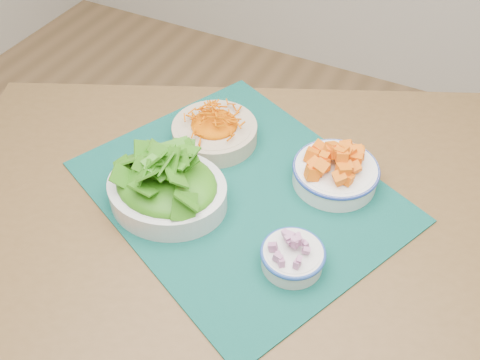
# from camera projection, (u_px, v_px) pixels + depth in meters

# --- Properties ---
(table) EXTENTS (1.57, 1.36, 0.75)m
(table) POSITION_uv_depth(u_px,v_px,m) (263.00, 247.00, 1.11)
(table) COLOR brown
(table) RESTS_ON ground
(placemat) EXTENTS (0.76, 0.71, 0.00)m
(placemat) POSITION_uv_depth(u_px,v_px,m) (240.00, 191.00, 1.10)
(placemat) COLOR #06332E
(placemat) RESTS_ON table
(carrot_bowl) EXTENTS (0.20, 0.20, 0.07)m
(carrot_bowl) POSITION_uv_depth(u_px,v_px,m) (215.00, 129.00, 1.19)
(carrot_bowl) COLOR #C5B193
(carrot_bowl) RESTS_ON placemat
(squash_bowl) EXTENTS (0.22, 0.22, 0.08)m
(squash_bowl) POSITION_uv_depth(u_px,v_px,m) (336.00, 168.00, 1.09)
(squash_bowl) COLOR white
(squash_bowl) RESTS_ON placemat
(lettuce_bowl) EXTENTS (0.26, 0.23, 0.11)m
(lettuce_bowl) POSITION_uv_depth(u_px,v_px,m) (167.00, 185.00, 1.04)
(lettuce_bowl) COLOR silver
(lettuce_bowl) RESTS_ON placemat
(onion_bowl) EXTENTS (0.13, 0.13, 0.06)m
(onion_bowl) POSITION_uv_depth(u_px,v_px,m) (293.00, 255.00, 0.95)
(onion_bowl) COLOR silver
(onion_bowl) RESTS_ON placemat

